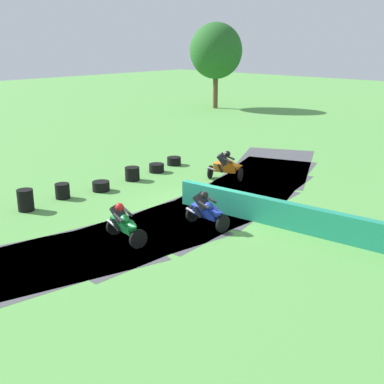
{
  "coord_description": "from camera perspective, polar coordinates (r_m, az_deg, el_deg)",
  "views": [
    {
      "loc": [
        11.41,
        -13.25,
        6.09
      ],
      "look_at": [
        -0.02,
        -1.01,
        0.9
      ],
      "focal_mm": 46.82,
      "sensor_mm": 36.0,
      "label": 1
    }
  ],
  "objects": [
    {
      "name": "ground_plane",
      "position": [
        18.51,
        2.17,
        -2.0
      ],
      "size": [
        120.0,
        120.0,
        0.0
      ],
      "primitive_type": "plane",
      "color": "#569947"
    },
    {
      "name": "track_asphalt",
      "position": [
        18.9,
        0.46,
        -1.57
      ],
      "size": [
        7.64,
        23.05,
        0.01
      ],
      "color": "#47474C",
      "rests_on": "ground"
    },
    {
      "name": "safety_barrier",
      "position": [
        16.14,
        16.94,
        -4.01
      ],
      "size": [
        12.54,
        1.47,
        0.9
      ],
      "primitive_type": "cube",
      "rotation": [
        0.0,
        0.0,
        -1.48
      ],
      "color": "#1E8466",
      "rests_on": "ground"
    },
    {
      "name": "motorcycle_lead_green",
      "position": [
        15.5,
        -7.75,
        -3.53
      ],
      "size": [
        1.7,
        0.96,
        1.43
      ],
      "color": "black",
      "rests_on": "ground"
    },
    {
      "name": "motorcycle_chase_blue",
      "position": [
        16.53,
        1.69,
        -2.06
      ],
      "size": [
        1.69,
        0.87,
        1.43
      ],
      "color": "black",
      "rests_on": "ground"
    },
    {
      "name": "motorcycle_trailing_orange",
      "position": [
        22.14,
        3.96,
        2.96
      ],
      "size": [
        1.72,
        1.22,
        1.43
      ],
      "color": "black",
      "rests_on": "ground"
    },
    {
      "name": "tire_stack_near",
      "position": [
        19.26,
        -18.44,
        -0.88
      ],
      "size": [
        0.59,
        0.59,
        0.8
      ],
      "color": "black",
      "rests_on": "ground"
    },
    {
      "name": "tire_stack_mid_a",
      "position": [
        20.34,
        -14.54,
        0.11
      ],
      "size": [
        0.57,
        0.57,
        0.6
      ],
      "color": "black",
      "rests_on": "ground"
    },
    {
      "name": "tire_stack_mid_b",
      "position": [
        21.02,
        -10.33,
        0.66
      ],
      "size": [
        0.71,
        0.71,
        0.4
      ],
      "color": "black",
      "rests_on": "ground"
    },
    {
      "name": "tire_stack_far",
      "position": [
        22.34,
        -6.82,
        2.07
      ],
      "size": [
        0.65,
        0.65,
        0.6
      ],
      "color": "black",
      "rests_on": "ground"
    },
    {
      "name": "tire_stack_extra_a",
      "position": [
        23.65,
        -4.06,
        2.75
      ],
      "size": [
        0.7,
        0.7,
        0.4
      ],
      "color": "black",
      "rests_on": "ground"
    },
    {
      "name": "tire_stack_extra_b",
      "position": [
        24.95,
        -2.06,
        3.55
      ],
      "size": [
        0.69,
        0.69,
        0.4
      ],
      "color": "black",
      "rests_on": "ground"
    },
    {
      "name": "tree_far_right",
      "position": [
        45.28,
        2.74,
        15.76
      ],
      "size": [
        4.58,
        4.58,
        7.38
      ],
      "color": "brown",
      "rests_on": "ground"
    }
  ]
}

